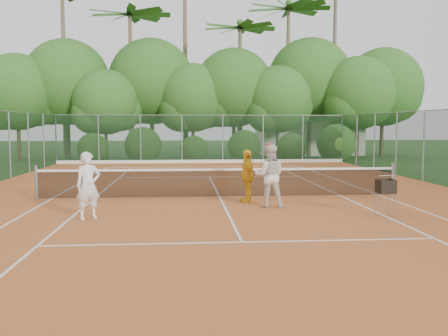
# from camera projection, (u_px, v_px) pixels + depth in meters

# --- Properties ---
(ground) EXTENTS (120.00, 120.00, 0.00)m
(ground) POSITION_uv_depth(u_px,v_px,m) (220.00, 198.00, 16.61)
(ground) COLOR #1F4318
(ground) RESTS_ON ground
(clay_court) EXTENTS (18.00, 36.00, 0.02)m
(clay_court) POSITION_uv_depth(u_px,v_px,m) (220.00, 197.00, 16.61)
(clay_court) COLOR #B65E2A
(clay_court) RESTS_ON ground
(club_building) EXTENTS (8.00, 5.00, 3.00)m
(club_building) POSITION_uv_depth(u_px,v_px,m) (307.00, 136.00, 41.04)
(club_building) COLOR beige
(club_building) RESTS_ON ground
(tennis_net) EXTENTS (11.97, 0.10, 1.10)m
(tennis_net) POSITION_uv_depth(u_px,v_px,m) (220.00, 182.00, 16.56)
(tennis_net) COLOR gray
(tennis_net) RESTS_ON clay_court
(player_white) EXTENTS (0.75, 0.64, 1.72)m
(player_white) POSITION_uv_depth(u_px,v_px,m) (88.00, 186.00, 12.71)
(player_white) COLOR white
(player_white) RESTS_ON clay_court
(player_center_grp) EXTENTS (0.98, 0.80, 1.88)m
(player_center_grp) POSITION_uv_depth(u_px,v_px,m) (269.00, 175.00, 14.57)
(player_center_grp) COLOR silver
(player_center_grp) RESTS_ON clay_court
(player_yellow) EXTENTS (0.59, 1.03, 1.65)m
(player_yellow) POSITION_uv_depth(u_px,v_px,m) (247.00, 176.00, 15.51)
(player_yellow) COLOR yellow
(player_yellow) RESTS_ON clay_court
(ball_hopper) EXTENTS (0.42, 0.42, 0.97)m
(ball_hopper) POSITION_uv_depth(u_px,v_px,m) (386.00, 187.00, 13.17)
(ball_hopper) COLOR gray
(ball_hopper) RESTS_ON clay_court
(stray_ball_a) EXTENTS (0.07, 0.07, 0.07)m
(stray_ball_a) POSITION_uv_depth(u_px,v_px,m) (191.00, 171.00, 25.65)
(stray_ball_a) COLOR yellow
(stray_ball_a) RESTS_ON clay_court
(stray_ball_b) EXTENTS (0.07, 0.07, 0.07)m
(stray_ball_b) POSITION_uv_depth(u_px,v_px,m) (187.00, 166.00, 28.61)
(stray_ball_b) COLOR gold
(stray_ball_b) RESTS_ON clay_court
(stray_ball_c) EXTENTS (0.07, 0.07, 0.07)m
(stray_ball_c) POSITION_uv_depth(u_px,v_px,m) (277.00, 171.00, 25.85)
(stray_ball_c) COLOR #CAE134
(stray_ball_c) RESTS_ON clay_court
(court_markings) EXTENTS (11.03, 23.83, 0.01)m
(court_markings) POSITION_uv_depth(u_px,v_px,m) (220.00, 197.00, 16.61)
(court_markings) COLOR white
(court_markings) RESTS_ON clay_court
(fence_back) EXTENTS (18.07, 0.07, 3.00)m
(fence_back) POSITION_uv_depth(u_px,v_px,m) (202.00, 139.00, 31.37)
(fence_back) COLOR #19381E
(fence_back) RESTS_ON clay_court
(tropical_treeline) EXTENTS (32.10, 8.49, 15.03)m
(tropical_treeline) POSITION_uv_depth(u_px,v_px,m) (219.00, 88.00, 36.36)
(tropical_treeline) COLOR brown
(tropical_treeline) RESTS_ON ground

